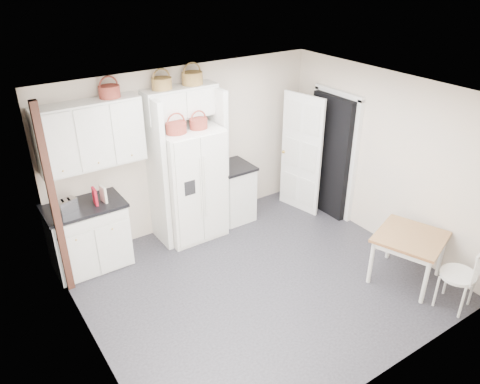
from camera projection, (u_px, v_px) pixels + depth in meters
floor at (260, 282)px, 6.45m from camera, size 4.50×4.50×0.00m
ceiling at (265, 97)px, 5.26m from camera, size 4.50×4.50×0.00m
wall_back at (187, 149)px, 7.33m from camera, size 4.50×0.00×4.50m
wall_left at (84, 258)px, 4.74m from camera, size 0.00×4.00×4.00m
wall_right at (384, 159)px, 6.97m from camera, size 0.00×4.00×4.00m
refrigerator at (190, 183)px, 7.19m from camera, size 0.92×0.74×1.78m
base_cab_left at (89, 237)px, 6.60m from camera, size 1.02×0.65×0.95m
base_cab_right at (233, 193)px, 7.82m from camera, size 0.53×0.63×0.93m
dining_table at (407, 257)px, 6.37m from camera, size 1.08×1.08×0.70m
windsor_chair at (458, 275)px, 5.81m from camera, size 0.56×0.52×0.96m
counter_left at (83, 206)px, 6.38m from camera, size 1.07×0.69×0.04m
counter_right at (233, 166)px, 7.60m from camera, size 0.57×0.68×0.04m
toaster at (67, 206)px, 6.15m from camera, size 0.29×0.23×0.18m
cookbook_red at (95, 196)px, 6.33m from camera, size 0.04×0.16×0.24m
cookbook_cream at (103, 194)px, 6.39m from camera, size 0.06×0.16×0.23m
basket_upper_c at (109, 92)px, 6.11m from camera, size 0.28×0.28×0.16m
basket_bridge_a at (162, 84)px, 6.48m from camera, size 0.29×0.29×0.16m
basket_bridge_b at (192, 78)px, 6.71m from camera, size 0.31×0.31×0.18m
basket_fridge_a at (176, 128)px, 6.56m from camera, size 0.30×0.30×0.16m
basket_fridge_b at (198, 124)px, 6.74m from camera, size 0.27×0.27×0.15m
upper_cabinet at (90, 135)px, 6.18m from camera, size 1.40×0.34×0.90m
bridge_cabinet at (180, 102)px, 6.75m from camera, size 1.12×0.34×0.45m
fridge_panel_left at (157, 175)px, 6.85m from camera, size 0.08×0.60×2.30m
fridge_panel_right at (217, 159)px, 7.36m from camera, size 0.08×0.60×2.30m
trim_post at (54, 203)px, 5.76m from camera, size 0.09×0.09×2.60m
doorway_void at (331, 156)px, 7.79m from camera, size 0.18×0.85×2.05m
door_slab at (301, 154)px, 7.86m from camera, size 0.21×0.79×2.05m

